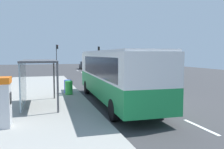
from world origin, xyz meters
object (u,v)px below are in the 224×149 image
object	(u,v)px
sedan_near	(84,65)
bus_shelter	(33,71)
ticket_machine	(2,102)
traffic_light_far_side	(57,53)
recycling_bin_green	(69,88)
bus	(115,73)
traffic_light_near_side	(99,54)
recycling_bin_blue	(68,86)
white_van	(100,66)

from	to	relation	value
sedan_near	bus_shelter	xyz separation A→B (m)	(-8.72, -34.21, 1.31)
ticket_machine	sedan_near	bearing A→B (deg)	75.55
traffic_light_far_side	bus_shelter	bearing A→B (deg)	-95.28
ticket_machine	recycling_bin_green	xyz separation A→B (m)	(3.24, 6.70, -0.52)
bus	bus_shelter	world-z (taller)	bus
sedan_near	bus_shelter	size ratio (longest dim) A/B	1.12
recycling_bin_green	traffic_light_near_side	xyz separation A→B (m)	(9.70, 31.92, 2.50)
bus	traffic_light_near_side	bearing A→B (deg)	78.28
traffic_light_near_side	traffic_light_far_side	world-z (taller)	traffic_light_far_side
recycling_bin_green	recycling_bin_blue	size ratio (longest dim) A/B	1.00
sedan_near	traffic_light_far_side	world-z (taller)	traffic_light_far_side
ticket_machine	bus_shelter	distance (m)	3.85
white_van	bus	bearing A→B (deg)	-101.27
white_van	bus_shelter	world-z (taller)	bus_shelter
recycling_bin_blue	recycling_bin_green	bearing A→B (deg)	-90.00
recycling_bin_green	bus_shelter	bearing A→B (deg)	-125.45
white_van	bus_shelter	distance (m)	21.68
bus	traffic_light_far_side	xyz separation A→B (m)	(-1.39, 35.58, 1.50)
traffic_light_near_side	traffic_light_far_side	xyz separation A→B (m)	(-8.60, 0.80, 0.19)
white_van	recycling_bin_blue	world-z (taller)	white_van
white_van	recycling_bin_green	size ratio (longest dim) A/B	5.53
ticket_machine	traffic_light_far_side	world-z (taller)	traffic_light_far_side
sedan_near	traffic_light_near_side	distance (m)	4.06
sedan_near	ticket_machine	xyz separation A→B (m)	(-9.74, -37.80, 0.38)
bus	bus_shelter	size ratio (longest dim) A/B	2.77
recycling_bin_green	sedan_near	bearing A→B (deg)	78.19
ticket_machine	bus_shelter	world-z (taller)	bus_shelter
sedan_near	recycling_bin_blue	world-z (taller)	sedan_near
sedan_near	traffic_light_far_side	distance (m)	6.19
white_van	traffic_light_near_side	distance (m)	15.61
sedan_near	recycling_bin_green	distance (m)	31.77
sedan_near	traffic_light_far_side	xyz separation A→B (m)	(-5.40, 1.63, 2.55)
bus	ticket_machine	xyz separation A→B (m)	(-5.73, -3.85, -0.67)
ticket_machine	white_van	bearing A→B (deg)	67.68
bus_shelter	bus	bearing A→B (deg)	3.07
traffic_light_near_side	bus_shelter	world-z (taller)	traffic_light_near_side
traffic_light_near_side	bus_shelter	xyz separation A→B (m)	(-11.92, -35.03, -1.06)
bus_shelter	white_van	bearing A→B (deg)	66.58
ticket_machine	recycling_bin_blue	size ratio (longest dim) A/B	2.04
sedan_near	recycling_bin_blue	distance (m)	31.09
sedan_near	ticket_machine	world-z (taller)	ticket_machine
sedan_near	bus_shelter	bearing A→B (deg)	-104.29
sedan_near	traffic_light_far_side	size ratio (longest dim) A/B	0.89
bus	sedan_near	world-z (taller)	bus
ticket_machine	bus	bearing A→B (deg)	33.89
sedan_near	bus_shelter	world-z (taller)	bus_shelter
white_van	traffic_light_near_side	size ratio (longest dim) A/B	1.11
ticket_machine	traffic_light_near_side	xyz separation A→B (m)	(12.94, 38.63, 1.98)
recycling_bin_blue	white_van	bearing A→B (deg)	68.29
white_van	recycling_bin_blue	bearing A→B (deg)	-111.71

